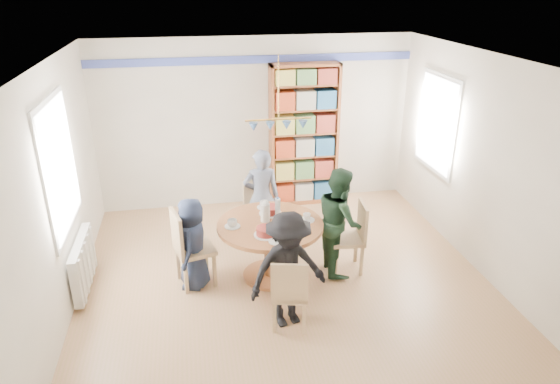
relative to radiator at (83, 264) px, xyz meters
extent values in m
plane|color=tan|center=(2.42, -0.30, -0.35)|extent=(5.00, 5.00, 0.00)
plane|color=white|center=(2.42, -0.30, 2.35)|extent=(5.00, 5.00, 0.00)
plane|color=white|center=(2.42, 2.20, 1.00)|extent=(5.00, 0.00, 5.00)
plane|color=white|center=(2.42, -2.80, 1.00)|extent=(5.00, 0.00, 5.00)
plane|color=white|center=(-0.08, -0.30, 1.00)|extent=(0.00, 5.00, 5.00)
plane|color=white|center=(4.92, -0.30, 1.00)|extent=(0.00, 5.00, 5.00)
cube|color=#354494|center=(2.42, 2.18, 2.00)|extent=(5.00, 0.02, 0.12)
cube|color=white|center=(-0.07, 0.00, 1.25)|extent=(0.03, 1.32, 1.52)
cube|color=white|center=(-0.05, 0.00, 1.25)|extent=(0.01, 1.20, 1.40)
cube|color=white|center=(4.90, 1.00, 1.20)|extent=(0.03, 1.12, 1.42)
cube|color=white|center=(4.88, 1.00, 1.20)|extent=(0.01, 1.00, 1.30)
cylinder|color=gold|center=(2.42, 0.20, 1.98)|extent=(0.01, 0.01, 0.75)
cylinder|color=gold|center=(2.42, 0.20, 1.60)|extent=(0.80, 0.02, 0.02)
cone|color=#3C69AA|center=(2.12, 0.20, 1.52)|extent=(0.11, 0.11, 0.10)
cone|color=#3C69AA|center=(2.32, 0.20, 1.52)|extent=(0.11, 0.11, 0.10)
cone|color=#3C69AA|center=(2.52, 0.20, 1.52)|extent=(0.11, 0.11, 0.10)
cone|color=#3C69AA|center=(2.72, 0.20, 1.52)|extent=(0.11, 0.11, 0.10)
cube|color=silver|center=(0.00, 0.00, 0.00)|extent=(0.10, 1.00, 0.60)
cube|color=silver|center=(0.06, -0.40, 0.00)|extent=(0.02, 0.06, 0.56)
cube|color=silver|center=(0.06, -0.20, 0.00)|extent=(0.02, 0.06, 0.56)
cube|color=silver|center=(0.06, 0.00, 0.00)|extent=(0.02, 0.06, 0.56)
cube|color=silver|center=(0.06, 0.20, 0.00)|extent=(0.02, 0.06, 0.56)
cube|color=silver|center=(0.06, 0.40, 0.00)|extent=(0.02, 0.06, 0.56)
cylinder|color=#975F31|center=(2.25, -0.14, 0.37)|extent=(1.30, 1.30, 0.05)
cylinder|color=#975F31|center=(2.25, -0.14, 0.00)|extent=(0.16, 0.16, 0.70)
cylinder|color=#975F31|center=(2.25, -0.14, -0.33)|extent=(0.70, 0.70, 0.04)
cube|color=tan|center=(1.33, -0.11, 0.12)|extent=(0.54, 0.54, 0.05)
cube|color=tan|center=(1.13, -0.16, 0.38)|extent=(0.15, 0.44, 0.52)
cube|color=tan|center=(1.54, -0.24, -0.12)|extent=(0.05, 0.05, 0.45)
cube|color=tan|center=(1.45, 0.10, -0.12)|extent=(0.05, 0.05, 0.45)
cube|color=tan|center=(1.20, -0.33, -0.12)|extent=(0.05, 0.05, 0.45)
cube|color=tan|center=(1.11, 0.01, -0.12)|extent=(0.05, 0.05, 0.45)
cube|color=tan|center=(3.24, -0.15, 0.09)|extent=(0.45, 0.45, 0.05)
cube|color=tan|center=(3.42, -0.17, 0.33)|extent=(0.08, 0.41, 0.49)
cube|color=tan|center=(3.09, 0.03, -0.14)|extent=(0.04, 0.04, 0.42)
cube|color=tan|center=(3.06, -0.30, -0.14)|extent=(0.04, 0.04, 0.42)
cube|color=tan|center=(3.42, 0.00, -0.14)|extent=(0.04, 0.04, 0.42)
cube|color=tan|center=(3.38, -0.33, -0.14)|extent=(0.04, 0.04, 0.42)
cube|color=tan|center=(2.29, 0.78, 0.08)|extent=(0.51, 0.51, 0.05)
cube|color=tan|center=(2.23, 0.96, 0.32)|extent=(0.40, 0.17, 0.48)
cube|color=tan|center=(2.19, 0.57, -0.14)|extent=(0.05, 0.05, 0.41)
cube|color=tan|center=(2.50, 0.68, -0.14)|extent=(0.05, 0.05, 0.41)
cube|color=tan|center=(2.08, 0.88, -0.14)|extent=(0.05, 0.05, 0.41)
cube|color=tan|center=(2.40, 0.99, -0.14)|extent=(0.05, 0.05, 0.41)
cube|color=tan|center=(2.30, -1.12, 0.06)|extent=(0.46, 0.46, 0.05)
cube|color=tan|center=(2.25, -1.29, 0.29)|extent=(0.38, 0.13, 0.46)
cube|color=tan|center=(2.48, -1.01, -0.15)|extent=(0.04, 0.04, 0.39)
cube|color=tan|center=(2.18, -0.93, -0.15)|extent=(0.04, 0.04, 0.39)
cube|color=tan|center=(2.41, -1.31, -0.15)|extent=(0.04, 0.04, 0.39)
cube|color=tan|center=(2.11, -1.23, -0.15)|extent=(0.04, 0.04, 0.39)
imported|color=#171E32|center=(1.31, -0.16, 0.23)|extent=(0.47, 0.63, 1.15)
imported|color=black|center=(3.13, -0.12, 0.35)|extent=(0.55, 0.69, 1.39)
imported|color=gray|center=(2.28, 0.79, 0.34)|extent=(0.51, 0.34, 1.39)
imported|color=black|center=(2.28, -1.08, 0.32)|extent=(0.95, 0.68, 1.33)
cube|color=brown|center=(2.64, 2.04, 0.80)|extent=(0.04, 0.33, 2.30)
cube|color=brown|center=(3.69, 2.04, 0.80)|extent=(0.04, 0.33, 2.30)
cube|color=brown|center=(3.17, 2.04, 1.93)|extent=(1.10, 0.33, 0.04)
cube|color=brown|center=(3.17, 2.04, -0.32)|extent=(1.10, 0.33, 0.07)
cube|color=brown|center=(3.17, 2.19, 0.80)|extent=(1.10, 0.02, 2.30)
cube|color=brown|center=(3.17, 2.04, 0.09)|extent=(1.03, 0.31, 0.03)
cube|color=brown|center=(3.17, 2.04, 0.47)|extent=(1.03, 0.31, 0.03)
cube|color=brown|center=(3.17, 2.04, 0.86)|extent=(1.03, 0.31, 0.03)
cube|color=brown|center=(3.17, 2.04, 1.24)|extent=(1.03, 0.31, 0.03)
cube|color=brown|center=(3.17, 2.04, 1.62)|extent=(1.03, 0.31, 0.03)
cube|color=#9D3418|center=(2.84, 2.02, -0.14)|extent=(0.30, 0.24, 0.28)
cube|color=beige|center=(3.17, 2.02, -0.14)|extent=(0.30, 0.24, 0.28)
cube|color=#245784|center=(3.50, 2.02, -0.14)|extent=(0.30, 0.24, 0.28)
cube|color=#D0C453|center=(2.84, 2.02, 0.24)|extent=(0.30, 0.24, 0.28)
cube|color=#517D45|center=(3.17, 2.02, 0.24)|extent=(0.30, 0.24, 0.28)
cube|color=maroon|center=(3.50, 2.02, 0.24)|extent=(0.30, 0.24, 0.28)
cube|color=#9D3418|center=(2.84, 2.02, 0.63)|extent=(0.30, 0.24, 0.28)
cube|color=beige|center=(3.17, 2.02, 0.63)|extent=(0.30, 0.24, 0.28)
cube|color=#245784|center=(3.50, 2.02, 0.63)|extent=(0.30, 0.24, 0.28)
cube|color=#D0C453|center=(2.84, 2.02, 1.01)|extent=(0.30, 0.24, 0.28)
cube|color=#517D45|center=(3.17, 2.02, 1.01)|extent=(0.30, 0.24, 0.28)
cube|color=maroon|center=(3.50, 2.02, 1.01)|extent=(0.30, 0.24, 0.28)
cube|color=#9D3418|center=(2.84, 2.02, 1.39)|extent=(0.30, 0.24, 0.28)
cube|color=beige|center=(3.17, 2.02, 1.39)|extent=(0.30, 0.24, 0.28)
cube|color=#245784|center=(3.50, 2.02, 1.39)|extent=(0.30, 0.24, 0.28)
cube|color=#D0C453|center=(2.84, 2.02, 1.75)|extent=(0.30, 0.24, 0.24)
cube|color=#517D45|center=(3.17, 2.02, 1.75)|extent=(0.30, 0.24, 0.24)
cube|color=maroon|center=(3.50, 2.02, 1.75)|extent=(0.30, 0.24, 0.24)
cylinder|color=white|center=(2.20, -0.06, 0.51)|extent=(0.11, 0.11, 0.23)
sphere|color=white|center=(2.20, -0.06, 0.63)|extent=(0.09, 0.09, 0.09)
cylinder|color=silver|center=(2.36, -0.03, 0.53)|extent=(0.07, 0.07, 0.27)
cylinder|color=#3C69AA|center=(2.36, -0.03, 0.68)|extent=(0.03, 0.03, 0.03)
cylinder|color=white|center=(2.30, 0.13, 0.41)|extent=(0.29, 0.29, 0.01)
cylinder|color=maroon|center=(2.30, 0.13, 0.45)|extent=(0.23, 0.23, 0.09)
cylinder|color=white|center=(2.15, -0.43, 0.41)|extent=(0.29, 0.29, 0.01)
cylinder|color=maroon|center=(2.15, -0.43, 0.45)|extent=(0.23, 0.23, 0.09)
cylinder|color=white|center=(1.79, -0.14, 0.40)|extent=(0.19, 0.19, 0.01)
imported|color=white|center=(1.79, -0.14, 0.45)|extent=(0.12, 0.12, 0.09)
cylinder|color=white|center=(2.71, -0.14, 0.40)|extent=(0.19, 0.19, 0.01)
imported|color=white|center=(2.71, -0.14, 0.44)|extent=(0.10, 0.10, 0.09)
cylinder|color=white|center=(2.25, 0.32, 0.40)|extent=(0.19, 0.19, 0.01)
imported|color=white|center=(2.25, 0.32, 0.45)|extent=(0.12, 0.12, 0.09)
cylinder|color=white|center=(2.25, -0.60, 0.40)|extent=(0.19, 0.19, 0.01)
imported|color=white|center=(2.25, -0.60, 0.44)|extent=(0.10, 0.10, 0.09)
camera|label=1|loc=(1.37, -5.47, 3.16)|focal=32.00mm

